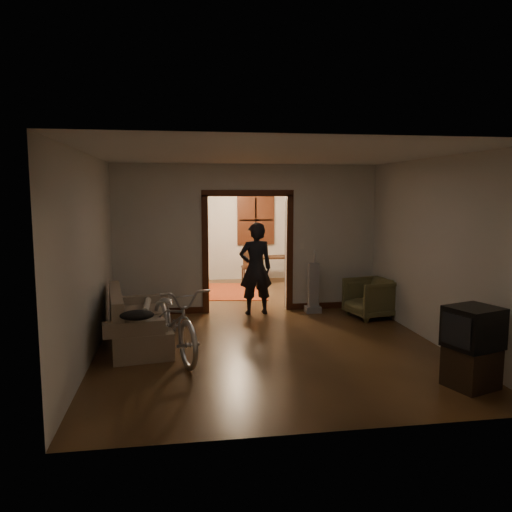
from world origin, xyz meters
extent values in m
cube|color=#3B2412|center=(0.00, 0.00, 0.00)|extent=(5.00, 8.50, 0.01)
cube|color=white|center=(0.00, 0.00, 2.80)|extent=(5.00, 8.50, 0.01)
cube|color=beige|center=(0.00, 4.25, 1.40)|extent=(5.00, 0.02, 2.80)
cube|color=beige|center=(-2.50, 0.00, 1.40)|extent=(0.02, 8.50, 2.80)
cube|color=beige|center=(2.50, 0.00, 1.40)|extent=(0.02, 8.50, 2.80)
cube|color=beige|center=(0.00, 0.75, 1.40)|extent=(5.00, 0.14, 2.80)
cube|color=#3B1A0D|center=(0.00, 0.75, 1.10)|extent=(1.74, 0.20, 2.32)
cube|color=black|center=(0.70, 4.21, 1.55)|extent=(0.98, 0.06, 1.28)
sphere|color=#FFE0A5|center=(0.00, 2.50, 2.35)|extent=(0.24, 0.24, 0.24)
cube|color=silver|center=(1.05, 0.68, 1.25)|extent=(0.08, 0.01, 0.12)
cube|color=#77684F|center=(-1.91, -1.15, 0.42)|extent=(1.07, 1.91, 0.83)
cylinder|color=beige|center=(-1.81, -0.85, 0.53)|extent=(0.10, 0.79, 0.10)
ellipsoid|color=black|center=(-1.86, -2.06, 0.68)|extent=(0.45, 0.33, 0.13)
imported|color=silver|center=(-1.38, -1.73, 0.51)|extent=(1.22, 2.05, 1.02)
imported|color=brown|center=(2.15, -0.12, 0.36)|extent=(0.93, 0.92, 0.72)
cube|color=black|center=(2.07, -3.43, 0.24)|extent=(0.64, 0.61, 0.47)
cube|color=black|center=(2.07, -3.43, 0.72)|extent=(0.69, 0.65, 0.48)
cube|color=gray|center=(1.21, 0.40, 0.48)|extent=(0.33, 0.28, 0.95)
imported|color=black|center=(0.11, 0.47, 0.86)|extent=(0.67, 0.48, 1.72)
cube|color=maroon|center=(-0.04, 2.60, 0.01)|extent=(1.75, 2.15, 0.01)
cube|color=#2D3721|center=(-1.39, 4.01, 0.95)|extent=(1.02, 0.68, 1.89)
sphere|color=#1E5972|center=(-1.39, 4.01, 1.94)|extent=(0.26, 0.26, 0.26)
cube|color=black|center=(1.15, 3.58, 0.33)|extent=(0.93, 0.57, 0.66)
cube|color=black|center=(0.43, 3.37, 0.44)|extent=(0.47, 0.47, 0.88)
camera|label=1|loc=(-1.31, -8.61, 2.29)|focal=35.00mm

